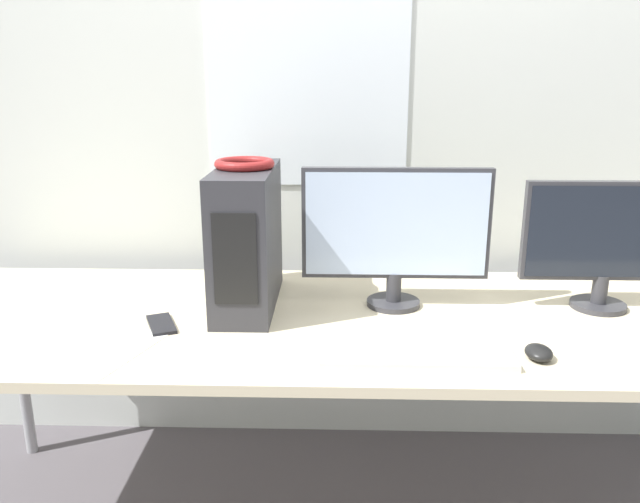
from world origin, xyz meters
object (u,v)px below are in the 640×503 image
Objects in this scene: headphones at (244,164)px; monitor_right_near at (607,239)px; keyboard at (416,353)px; pc_tower at (247,238)px; cell_phone at (161,324)px; mouse at (539,352)px; monitor_main at (396,231)px.

monitor_right_near is at bearing -0.38° from headphones.
headphones is at bearing 141.98° from keyboard.
keyboard is (0.47, -0.36, -0.20)m from pc_tower.
pc_tower is 2.81× the size of cell_phone.
mouse is at bearing -128.75° from monitor_right_near.
cell_phone is (-1.27, -0.18, -0.21)m from monitor_right_near.
pc_tower is 2.60× the size of headphones.
mouse is at bearing -47.86° from monitor_main.
mouse is at bearing -25.39° from pc_tower.
mouse reaches higher than keyboard.
monitor_right_near is at bearing 51.25° from mouse.
pc_tower is 0.35m from cell_phone.
monitor_main is at bearing 132.14° from mouse.
keyboard is at bearing -86.07° from monitor_main.
mouse is (0.77, -0.36, -0.19)m from pc_tower.
keyboard is at bearing -38.02° from headphones.
cell_phone is (-0.22, -0.18, -0.42)m from headphones.
cell_phone is at bearing -172.08° from monitor_right_near.
pc_tower is 1.05m from monitor_right_near.
monitor_main is at bearing -0.39° from pc_tower.
cell_phone is (-0.66, -0.18, -0.23)m from monitor_main.
monitor_right_near is (1.05, -0.01, -0.22)m from headphones.
pc_tower is at bearing 179.61° from monitor_main.
mouse is at bearing -34.18° from cell_phone.
monitor_main is at bearing 93.93° from keyboard.
headphones reaches higher than monitor_main.
pc_tower is 0.95× the size of keyboard.
headphones is 0.36× the size of monitor_right_near.
monitor_main is (0.44, -0.00, 0.03)m from pc_tower.
pc_tower is 0.44m from monitor_main.
cell_phone is at bearing 169.64° from mouse.
pc_tower is 0.22m from headphones.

